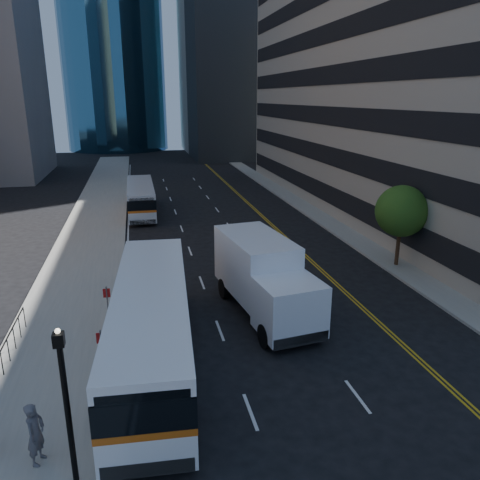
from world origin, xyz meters
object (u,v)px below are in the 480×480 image
(street_tree, at_px, (401,211))
(pedestrian, at_px, (36,434))
(bus_rear, at_px, (141,197))
(lamp_post, at_px, (66,401))
(bus_front, at_px, (152,323))
(box_truck, at_px, (264,277))

(street_tree, height_order, pedestrian, street_tree)
(street_tree, relative_size, bus_rear, 0.48)
(street_tree, xyz_separation_m, lamp_post, (-18.00, -14.00, -0.92))
(bus_rear, bearing_deg, bus_front, -90.18)
(bus_rear, distance_m, box_truck, 23.60)
(bus_front, bearing_deg, bus_rear, 93.72)
(street_tree, height_order, bus_front, street_tree)
(lamp_post, height_order, bus_rear, lamp_post)
(box_truck, distance_m, pedestrian, 12.33)
(bus_rear, relative_size, pedestrian, 5.48)
(bus_front, xyz_separation_m, bus_rear, (0.00, 26.36, -0.31))
(lamp_post, relative_size, bus_rear, 0.43)
(bus_front, bearing_deg, pedestrian, -121.98)
(street_tree, bearing_deg, bus_front, -152.42)
(pedestrian, bearing_deg, street_tree, -37.33)
(bus_front, relative_size, box_truck, 1.60)
(pedestrian, bearing_deg, lamp_post, -111.71)
(street_tree, bearing_deg, pedestrian, -145.68)
(lamp_post, bearing_deg, pedestrian, 139.93)
(lamp_post, relative_size, box_truck, 0.56)
(bus_front, bearing_deg, street_tree, 31.31)
(street_tree, distance_m, pedestrian, 23.29)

